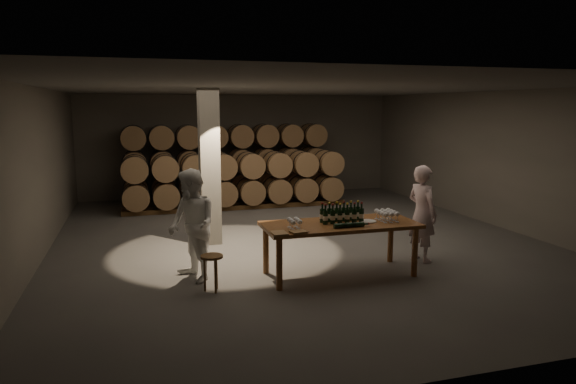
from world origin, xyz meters
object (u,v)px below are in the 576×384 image
object	(u,v)px
notebook_near	(298,232)
person_man	(422,213)
person_woman	(192,226)
stool	(212,262)
tasting_table	(340,229)
plate	(368,221)
bottle_cluster	(342,215)

from	to	relation	value
notebook_near	person_man	bearing A→B (deg)	6.74
person_woman	person_man	bearing A→B (deg)	68.36
stool	tasting_table	bearing A→B (deg)	4.77
plate	person_man	size ratio (longest dim) A/B	0.16
tasting_table	stool	bearing A→B (deg)	-175.23
person_woman	bottle_cluster	bearing A→B (deg)	61.02
bottle_cluster	notebook_near	distance (m)	1.07
notebook_near	person_man	xyz separation A→B (m)	(2.64, 0.79, -0.02)
bottle_cluster	tasting_table	bearing A→B (deg)	-132.80
tasting_table	plate	bearing A→B (deg)	-4.15
bottle_cluster	stool	size ratio (longest dim) A/B	1.28
notebook_near	person_man	size ratio (longest dim) A/B	0.13
tasting_table	person_woman	bearing A→B (deg)	170.02
bottle_cluster	person_man	size ratio (longest dim) A/B	0.41
notebook_near	tasting_table	bearing A→B (deg)	17.12
stool	plate	bearing A→B (deg)	3.14
stool	person_man	distance (m)	4.00
plate	person_woman	size ratio (longest dim) A/B	0.15
bottle_cluster	plate	world-z (taller)	bottle_cluster
tasting_table	bottle_cluster	bearing A→B (deg)	47.20
notebook_near	stool	bearing A→B (deg)	158.53
plate	person_man	xyz separation A→B (m)	(1.26, 0.38, -0.02)
plate	person_man	bearing A→B (deg)	16.59
tasting_table	notebook_near	bearing A→B (deg)	-152.93
person_man	stool	bearing A→B (deg)	82.71
person_man	person_woman	world-z (taller)	person_woman
notebook_near	person_man	distance (m)	2.75
bottle_cluster	person_man	distance (m)	1.73
bottle_cluster	notebook_near	size ratio (longest dim) A/B	3.07
tasting_table	plate	xyz separation A→B (m)	(0.49, -0.04, 0.11)
stool	person_woman	world-z (taller)	person_woman
person_woman	stool	bearing A→B (deg)	-0.01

